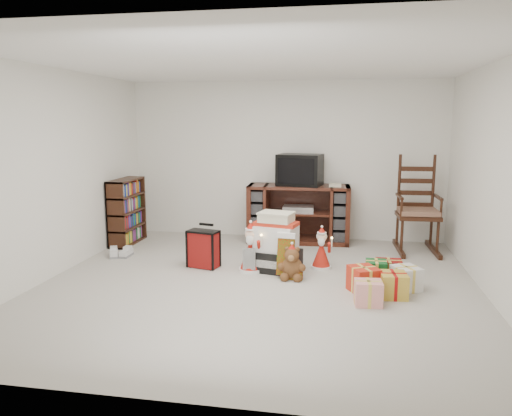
{
  "coord_description": "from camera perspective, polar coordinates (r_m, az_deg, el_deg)",
  "views": [
    {
      "loc": [
        0.96,
        -5.43,
        1.87
      ],
      "look_at": [
        -0.13,
        0.6,
        0.8
      ],
      "focal_mm": 35.0,
      "sensor_mm": 36.0,
      "label": 1
    }
  ],
  "objects": [
    {
      "name": "red_suitcase",
      "position": [
        6.47,
        -6.03,
        -4.66
      ],
      "size": [
        0.41,
        0.28,
        0.57
      ],
      "rotation": [
        0.0,
        0.0,
        -0.23
      ],
      "color": "maroon",
      "rests_on": "floor"
    },
    {
      "name": "crt_television",
      "position": [
        7.68,
        5.04,
        4.36
      ],
      "size": [
        0.72,
        0.57,
        0.48
      ],
      "rotation": [
        0.0,
        0.0,
        -0.17
      ],
      "color": "black",
      "rests_on": "tv_stand"
    },
    {
      "name": "room",
      "position": [
        5.55,
        0.23,
        3.5
      ],
      "size": [
        5.01,
        5.01,
        2.51
      ],
      "color": "beige",
      "rests_on": "ground"
    },
    {
      "name": "gift_cluster",
      "position": [
        5.79,
        14.28,
        -7.73
      ],
      "size": [
        0.85,
        1.18,
        0.29
      ],
      "color": "red",
      "rests_on": "floor"
    },
    {
      "name": "sneaker_pair",
      "position": [
        7.25,
        -15.28,
        -5.01
      ],
      "size": [
        0.33,
        0.29,
        0.09
      ],
      "rotation": [
        0.0,
        0.0,
        0.27
      ],
      "color": "silver",
      "rests_on": "floor"
    },
    {
      "name": "teddy_bear",
      "position": [
        6.02,
        4.13,
        -6.5
      ],
      "size": [
        0.26,
        0.23,
        0.39
      ],
      "color": "brown",
      "rests_on": "floor"
    },
    {
      "name": "santa_figurine",
      "position": [
        6.46,
        7.48,
        -5.05
      ],
      "size": [
        0.27,
        0.25,
        0.55
      ],
      "color": "#B21E13",
      "rests_on": "floor"
    },
    {
      "name": "mrs_claus_figurine",
      "position": [
        6.27,
        -0.6,
        -5.09
      ],
      "size": [
        0.31,
        0.3,
        0.64
      ],
      "color": "#B21E13",
      "rests_on": "floor"
    },
    {
      "name": "gift_pile",
      "position": [
        6.29,
        2.31,
        -4.34
      ],
      "size": [
        0.66,
        0.54,
        0.73
      ],
      "rotation": [
        0.0,
        0.0,
        -0.22
      ],
      "color": "black",
      "rests_on": "floor"
    },
    {
      "name": "rocking_chair",
      "position": [
        7.62,
        17.92,
        -0.98
      ],
      "size": [
        0.62,
        0.98,
        1.44
      ],
      "rotation": [
        0.0,
        0.0,
        0.05
      ],
      "color": "#34190E",
      "rests_on": "floor"
    },
    {
      "name": "tv_stand",
      "position": [
        7.79,
        4.87,
        -0.64
      ],
      "size": [
        1.58,
        0.62,
        0.89
      ],
      "rotation": [
        0.0,
        0.0,
        0.04
      ],
      "color": "#492114",
      "rests_on": "floor"
    },
    {
      "name": "stocking",
      "position": [
        6.02,
        3.41,
        -5.42
      ],
      "size": [
        0.27,
        0.14,
        0.56
      ],
      "primitive_type": null,
      "rotation": [
        0.0,
        0.0,
        -0.11
      ],
      "color": "#0D7612",
      "rests_on": "floor"
    },
    {
      "name": "bookshelf",
      "position": [
        7.91,
        -14.53,
        -0.5
      ],
      "size": [
        0.27,
        0.82,
        1.0
      ],
      "color": "#34190E",
      "rests_on": "floor"
    }
  ]
}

